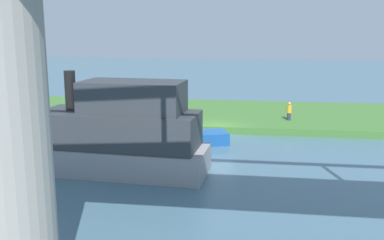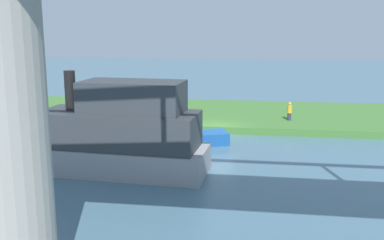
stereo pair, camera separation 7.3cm
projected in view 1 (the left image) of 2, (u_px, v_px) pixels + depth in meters
The scene contains 6 objects.
ground_plane at pixel (216, 134), 31.10m from camera, with size 160.00×160.00×0.00m, color #476B7F.
grassy_bank at pixel (222, 114), 36.86m from camera, with size 80.00×12.00×0.50m, color #427533.
person_on_bank at pixel (289, 111), 33.15m from camera, with size 0.49×0.49×1.39m.
mooring_post at pixel (134, 115), 33.18m from camera, with size 0.20×0.20×0.74m, color brown.
motorboat_white at pixel (116, 135), 22.60m from camera, with size 10.37×4.08×5.19m.
riverboat_paddlewheel at pixel (186, 136), 28.08m from camera, with size 5.27×3.32×1.65m.
Camera 1 is at (-2.61, 30.18, 7.29)m, focal length 41.18 mm.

